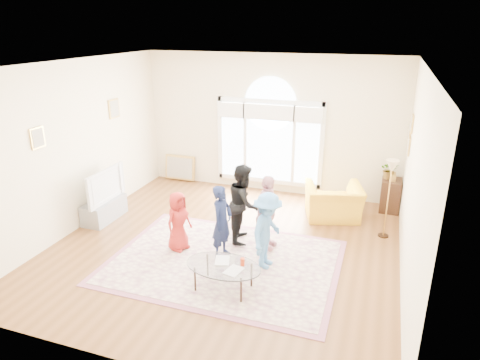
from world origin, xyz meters
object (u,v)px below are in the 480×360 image
(armchair, at_px, (333,202))
(area_rug, at_px, (224,262))
(television, at_px, (102,185))
(coffee_table, at_px, (223,266))
(tv_console, at_px, (104,210))

(armchair, bearing_deg, area_rug, 41.33)
(television, distance_m, coffee_table, 3.56)
(tv_console, height_order, armchair, armchair)
(area_rug, distance_m, television, 3.12)
(television, bearing_deg, coffee_table, -25.49)
(tv_console, bearing_deg, coffee_table, -25.44)
(television, relative_size, armchair, 1.05)
(coffee_table, bearing_deg, area_rug, 113.89)
(television, relative_size, coffee_table, 0.96)
(television, height_order, coffee_table, television)
(tv_console, distance_m, television, 0.54)
(tv_console, relative_size, coffee_table, 0.83)
(area_rug, distance_m, tv_console, 3.04)
(area_rug, distance_m, coffee_table, 0.88)
(coffee_table, distance_m, armchair, 3.33)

